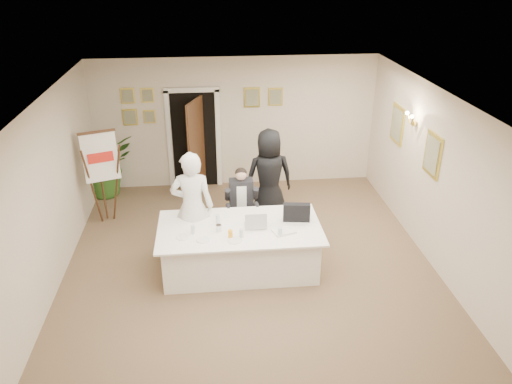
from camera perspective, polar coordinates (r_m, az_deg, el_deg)
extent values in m
plane|color=brown|center=(8.23, -0.60, -8.96)|extent=(7.00, 7.00, 0.00)
cube|color=white|center=(7.03, -0.71, 10.20)|extent=(6.00, 7.00, 0.02)
cube|color=beige|center=(10.78, -2.34, 7.90)|extent=(6.00, 0.10, 2.80)
cube|color=beige|center=(4.64, 3.47, -19.08)|extent=(6.00, 0.10, 2.80)
cube|color=beige|center=(7.88, -22.95, -1.07)|extent=(0.10, 7.00, 2.80)
cube|color=beige|center=(8.32, 20.41, 0.77)|extent=(0.10, 7.00, 2.80)
cube|color=black|center=(10.85, -7.07, 5.89)|extent=(0.92, 0.06, 2.10)
cube|color=white|center=(10.85, -9.83, 5.70)|extent=(0.10, 0.06, 2.20)
cube|color=white|center=(10.82, -4.31, 5.96)|extent=(0.10, 0.06, 2.20)
cube|color=#3A2912|center=(10.46, -6.82, 5.03)|extent=(0.33, 0.81, 2.02)
cube|color=white|center=(8.08, -1.85, -6.49)|extent=(2.40, 1.20, 0.75)
cube|color=white|center=(7.89, -1.89, -4.11)|extent=(2.58, 1.38, 0.03)
cube|color=white|center=(9.42, -17.58, 3.80)|extent=(0.65, 0.39, 0.88)
imported|color=white|center=(8.15, -7.27, -1.73)|extent=(0.72, 0.50, 1.91)
imported|color=black|center=(9.30, 1.50, 1.77)|extent=(0.93, 0.65, 1.82)
imported|color=#316622|center=(10.96, -16.96, 2.89)|extent=(1.54, 1.53, 1.30)
cube|color=black|center=(8.01, 4.65, -2.34)|extent=(0.44, 0.18, 0.30)
cube|color=white|center=(7.74, 3.19, -4.50)|extent=(0.38, 0.32, 0.03)
cylinder|color=white|center=(7.67, -8.35, -5.11)|extent=(0.23, 0.23, 0.01)
cylinder|color=white|center=(7.56, -6.08, -5.48)|extent=(0.25, 0.25, 0.01)
cylinder|color=white|center=(7.51, -2.44, -5.54)|extent=(0.22, 0.22, 0.01)
cylinder|color=silver|center=(7.73, -7.21, -4.26)|extent=(0.06, 0.06, 0.14)
cylinder|color=silver|center=(7.57, -1.68, -4.73)|extent=(0.07, 0.07, 0.14)
cylinder|color=silver|center=(7.61, 2.76, -4.59)|extent=(0.07, 0.07, 0.14)
cylinder|color=silver|center=(7.99, -4.40, -3.08)|extent=(0.07, 0.07, 0.14)
cylinder|color=#FDA415|center=(7.57, -2.95, -4.82)|extent=(0.08, 0.08, 0.13)
cylinder|color=silver|center=(7.76, -4.29, -4.13)|extent=(0.11, 0.11, 0.11)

